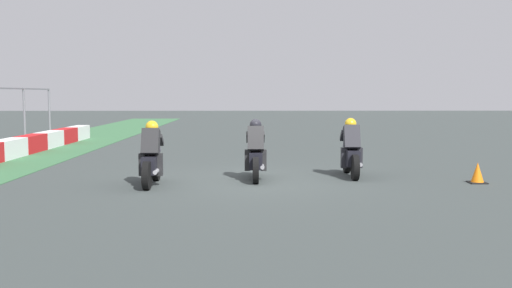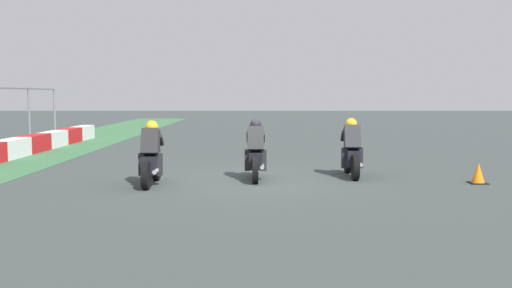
{
  "view_description": "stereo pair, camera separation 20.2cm",
  "coord_description": "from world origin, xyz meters",
  "px_view_note": "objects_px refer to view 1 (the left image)",
  "views": [
    {
      "loc": [
        -14.36,
        0.18,
        2.13
      ],
      "look_at": [
        0.03,
        -0.01,
        0.9
      ],
      "focal_mm": 41.17,
      "sensor_mm": 36.0,
      "label": 1
    },
    {
      "loc": [
        -14.36,
        -0.02,
        2.13
      ],
      "look_at": [
        0.03,
        -0.01,
        0.9
      ],
      "focal_mm": 41.17,
      "sensor_mm": 36.0,
      "label": 2
    }
  ],
  "objects_px": {
    "rider_lane_a": "(351,152)",
    "traffic_cone": "(477,174)",
    "rider_lane_b": "(256,155)",
    "rider_lane_c": "(152,159)"
  },
  "relations": [
    {
      "from": "rider_lane_b",
      "to": "traffic_cone",
      "type": "distance_m",
      "value": 5.36
    },
    {
      "from": "rider_lane_a",
      "to": "traffic_cone",
      "type": "relative_size",
      "value": 4.1
    },
    {
      "from": "rider_lane_b",
      "to": "rider_lane_a",
      "type": "bearing_deg",
      "value": -77.92
    },
    {
      "from": "rider_lane_a",
      "to": "traffic_cone",
      "type": "bearing_deg",
      "value": -111.66
    },
    {
      "from": "rider_lane_b",
      "to": "rider_lane_c",
      "type": "height_order",
      "value": "same"
    },
    {
      "from": "rider_lane_a",
      "to": "rider_lane_b",
      "type": "bearing_deg",
      "value": 102.87
    },
    {
      "from": "rider_lane_b",
      "to": "traffic_cone",
      "type": "xyz_separation_m",
      "value": [
        -0.67,
        -5.3,
        -0.39
      ]
    },
    {
      "from": "rider_lane_b",
      "to": "traffic_cone",
      "type": "bearing_deg",
      "value": -96.92
    },
    {
      "from": "rider_lane_c",
      "to": "rider_lane_a",
      "type": "bearing_deg",
      "value": -74.55
    },
    {
      "from": "rider_lane_a",
      "to": "rider_lane_c",
      "type": "bearing_deg",
      "value": 106.82
    }
  ]
}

